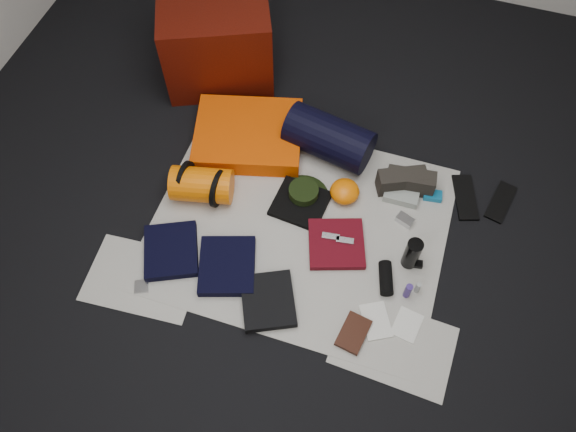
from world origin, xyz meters
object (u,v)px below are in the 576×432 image
(sleeping_pad, at_px, (248,135))
(stuff_sack, at_px, (202,185))
(red_cabinet, at_px, (217,40))
(paperback_book, at_px, (353,333))
(navy_duffel, at_px, (329,138))
(compact_camera, at_px, (405,220))
(water_bottle, at_px, (412,254))

(sleeping_pad, distance_m, stuff_sack, 0.46)
(red_cabinet, xyz_separation_m, paperback_book, (1.28, -1.48, -0.25))
(navy_duffel, xyz_separation_m, compact_camera, (0.54, -0.34, -0.11))
(stuff_sack, distance_m, compact_camera, 1.15)
(red_cabinet, relative_size, navy_duffel, 1.30)
(red_cabinet, xyz_separation_m, navy_duffel, (0.85, -0.42, -0.14))
(red_cabinet, relative_size, sleeping_pad, 1.04)
(water_bottle, relative_size, paperback_book, 1.09)
(compact_camera, distance_m, paperback_book, 0.73)
(compact_camera, relative_size, paperback_book, 0.49)
(sleeping_pad, xyz_separation_m, stuff_sack, (-0.11, -0.44, 0.04))
(red_cabinet, height_order, sleeping_pad, red_cabinet)
(water_bottle, relative_size, compact_camera, 2.23)
(red_cabinet, bearing_deg, paperback_book, -72.57)
(paperback_book, bearing_deg, red_cabinet, 140.54)
(water_bottle, distance_m, compact_camera, 0.27)
(water_bottle, bearing_deg, compact_camera, 106.72)
(navy_duffel, bearing_deg, stuff_sack, -128.15)
(stuff_sack, bearing_deg, paperback_book, -27.86)
(red_cabinet, height_order, stuff_sack, red_cabinet)
(red_cabinet, relative_size, water_bottle, 3.11)
(stuff_sack, bearing_deg, sleeping_pad, 75.48)
(stuff_sack, xyz_separation_m, compact_camera, (1.14, 0.17, -0.08))
(red_cabinet, height_order, water_bottle, red_cabinet)
(compact_camera, bearing_deg, paperback_book, -77.77)
(red_cabinet, bearing_deg, compact_camera, -52.18)
(stuff_sack, relative_size, compact_camera, 3.59)
(sleeping_pad, height_order, stuff_sack, stuff_sack)
(sleeping_pad, height_order, water_bottle, water_bottle)
(sleeping_pad, bearing_deg, navy_duffel, 8.35)
(water_bottle, xyz_separation_m, paperback_book, (-0.18, -0.48, -0.09))
(sleeping_pad, distance_m, water_bottle, 1.21)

